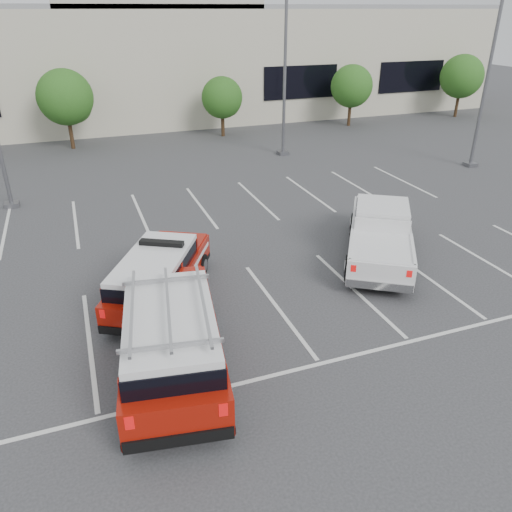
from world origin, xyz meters
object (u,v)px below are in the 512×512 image
Objects in this scene: tree_far_right at (462,78)px; white_pickup at (380,238)px; tree_mid_right at (223,99)px; light_pole_right at (489,69)px; tree_mid_left at (67,99)px; tree_right at (352,88)px; fire_chief_suv at (160,278)px; convention_building at (127,55)px; light_pole_mid at (285,64)px; ladder_suv at (172,342)px.

white_pickup is at bearing -135.30° from tree_far_right.
light_pole_right is at bearing -47.83° from tree_mid_right.
white_pickup is (-0.37, -20.16, -1.78)m from tree_mid_right.
tree_mid_left is 1.00× the size of tree_far_right.
tree_far_right is (20.00, 0.00, 0.54)m from tree_mid_right.
light_pole_right is (20.91, -12.05, 2.14)m from tree_mid_left.
tree_right is at bearing 94.31° from light_pole_right.
tree_right is 27.40m from fire_chief_suv.
tree_right reaches higher than white_pickup.
convention_building is 5.86× the size of light_pole_right.
fire_chief_suv is (-28.24, -20.35, -2.32)m from tree_far_right.
light_pole_right reaches higher than white_pickup.
tree_far_right is at bearing 64.89° from fire_chief_suv.
tree_mid_left is at bearing 180.00° from tree_far_right.
fire_chief_suv is at bearing -144.23° from tree_far_right.
light_pole_mid is at bearing 113.48° from white_pickup.
tree_mid_left is 24.04m from ladder_suv.
tree_right reaches higher than fire_chief_suv.
tree_mid_left is 20.00m from tree_right.
tree_far_right is 28.75m from white_pickup.
light_pole_mid is 14.97m from white_pickup.
tree_mid_right is at bearing 121.61° from white_pickup.
tree_mid_left is 0.47× the size of light_pole_right.
ladder_suv reaches higher than white_pickup.
fire_chief_suv is at bearing -145.95° from white_pickup.
ladder_suv is at bearing -127.89° from tree_right.
convention_building is 15.04× the size of tree_mid_right.
light_pole_right is at bearing -54.11° from convention_building.
convention_building is 34.14m from ladder_suv.
tree_mid_left is 0.82× the size of ladder_suv.
light_pole_mid is 1.73× the size of ladder_suv.
white_pickup is at bearing -99.17° from light_pole_mid.
light_pole_right is at bearing 52.56° from fire_chief_suv.
tree_mid_right is 10.00m from tree_right.
tree_right is 0.43× the size of light_pole_mid.
tree_far_right is (24.91, -9.82, -1.68)m from convention_building.
light_pole_mid and light_pole_right have the same top height.
tree_mid_right is at bearing 97.07° from fire_chief_suv.
light_pole_right is 1.68× the size of white_pickup.
ladder_suv is at bearing -96.25° from convention_building.
tree_mid_left is at bearing -117.40° from convention_building.
tree_far_right reaches higher than tree_right.
ladder_suv is (-19.51, -11.86, -4.30)m from light_pole_right.
tree_mid_left is 0.92× the size of fire_chief_suv.
convention_building reaches higher than tree_mid_left.
tree_mid_right reaches higher than fire_chief_suv.
white_pickup is (4.54, -29.98, -3.99)m from convention_building.
convention_building is at bearing 116.57° from tree_mid_right.
convention_building is 30.61m from fire_chief_suv.
convention_building is 17.96m from tree_right.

